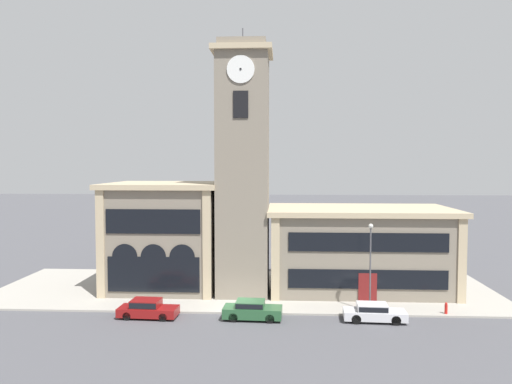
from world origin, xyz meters
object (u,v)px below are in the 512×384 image
parked_car_mid (252,309)px  parked_car_far (374,312)px  fire_hydrant (446,308)px  parked_car_near (147,308)px  street_lamp (370,256)px  bollard (144,304)px

parked_car_mid → parked_car_far: (8.90, 0.00, -0.04)m
fire_hydrant → parked_car_near: bearing=-175.8°
street_lamp → fire_hydrant: street_lamp is taller
parked_car_mid → parked_car_far: size_ratio=0.96×
parked_car_near → bollard: bearing=118.8°
parked_car_far → parked_car_near: bearing=-177.2°
parked_car_mid → street_lamp: 9.87m
parked_car_mid → parked_car_far: parked_car_mid is taller
bollard → fire_hydrant: size_ratio=1.22×
street_lamp → bollard: street_lamp is taller
parked_car_mid → parked_car_far: bearing=2.8°
street_lamp → parked_car_near: bearing=-173.8°
street_lamp → fire_hydrant: bearing=-1.9°
fire_hydrant → bollard: bearing=-179.3°
parked_car_mid → bollard: (-8.49, 1.36, -0.06)m
parked_car_near → parked_car_far: (16.73, -0.00, -0.02)m
parked_car_near → bollard: 1.51m
parked_car_near → street_lamp: size_ratio=0.66×
street_lamp → parked_car_far: bearing=-91.0°
parked_car_near → street_lamp: (16.77, 1.83, 3.79)m
parked_car_mid → street_lamp: size_ratio=0.65×
parked_car_near → street_lamp: bearing=9.0°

